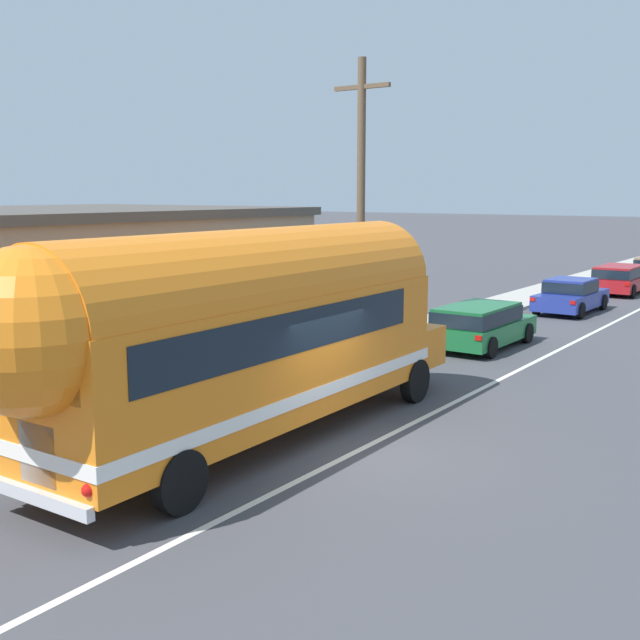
# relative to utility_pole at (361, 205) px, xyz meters

# --- Properties ---
(ground_plane) EXTENTS (300.00, 300.00, 0.00)m
(ground_plane) POSITION_rel_utility_pole_xyz_m (4.55, -7.33, -4.42)
(ground_plane) COLOR #424247
(lane_markings) EXTENTS (3.93, 80.00, 0.01)m
(lane_markings) POSITION_rel_utility_pole_xyz_m (2.79, 4.67, -4.42)
(lane_markings) COLOR silver
(lane_markings) RESTS_ON ground
(sidewalk_slab) EXTENTS (2.35, 90.00, 0.15)m
(sidewalk_slab) POSITION_rel_utility_pole_xyz_m (-0.43, 2.67, -4.35)
(sidewalk_slab) COLOR #ADA89E
(sidewalk_slab) RESTS_ON ground
(utility_pole) EXTENTS (1.80, 0.24, 8.50)m
(utility_pole) POSITION_rel_utility_pole_xyz_m (0.00, 0.00, 0.00)
(utility_pole) COLOR brown
(utility_pole) RESTS_ON ground
(painted_bus) EXTENTS (2.73, 12.20, 4.12)m
(painted_bus) POSITION_rel_utility_pole_xyz_m (2.66, -8.38, -2.12)
(painted_bus) COLOR orange
(painted_bus) RESTS_ON ground
(car_lead) EXTENTS (2.01, 4.34, 1.37)m
(car_lead) POSITION_rel_utility_pole_xyz_m (2.42, 3.14, -3.63)
(car_lead) COLOR #196633
(car_lead) RESTS_ON ground
(car_second) EXTENTS (1.98, 4.35, 1.37)m
(car_second) POSITION_rel_utility_pole_xyz_m (2.43, 12.05, -3.69)
(car_second) COLOR navy
(car_second) RESTS_ON ground
(car_third) EXTENTS (1.97, 4.33, 1.37)m
(car_third) POSITION_rel_utility_pole_xyz_m (2.55, 19.12, -3.63)
(car_third) COLOR #A5191E
(car_third) RESTS_ON ground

